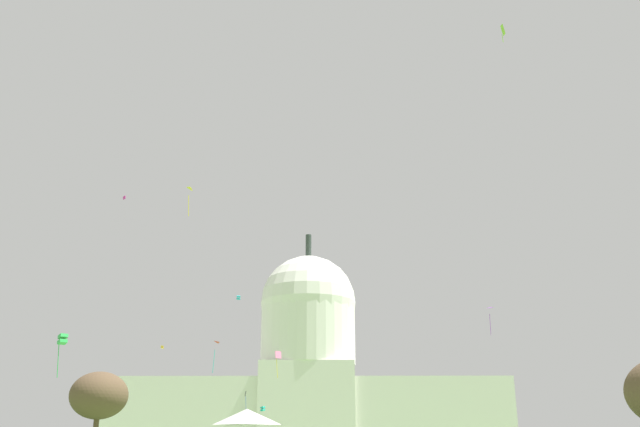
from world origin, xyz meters
name	(u,v)px	position (x,y,z in m)	size (l,w,h in m)	color
capitol_building	(308,376)	(0.04, 174.03, 19.85)	(114.32, 28.87, 63.14)	silver
tree_west_mid	(99,396)	(-31.39, 84.36, 8.78)	(9.40, 10.17, 12.59)	brown
kite_black_low	(246,396)	(-10.42, 109.01, 10.18)	(0.42, 0.62, 3.65)	black
kite_turquoise_low	(263,409)	(-10.81, 150.72, 9.47)	(1.33, 1.33, 1.21)	teal
kite_cyan_mid	(238,298)	(-14.03, 119.64, 32.07)	(0.96, 1.01, 1.10)	#33BCDB
kite_gold_mid	(162,347)	(-36.51, 145.01, 24.43)	(0.83, 0.79, 0.83)	gold
kite_magenta_high	(124,198)	(-36.81, 103.88, 50.22)	(0.78, 0.54, 0.83)	#D1339E
kite_yellow_mid	(186,191)	(-12.16, 51.82, 31.99)	(0.94, 1.28, 3.72)	yellow
kite_pink_low	(278,357)	(-1.44, 71.51, 13.44)	(0.93, 0.79, 3.85)	pink
kite_green_low	(62,340)	(-19.81, 37.04, 11.14)	(1.09, 1.09, 4.12)	green
kite_red_low	(213,345)	(-10.16, 66.32, 14.46)	(1.18, 1.45, 4.24)	red
kite_lime_high	(503,31)	(29.45, 49.49, 53.96)	(0.45, 1.00, 2.67)	#8CD133
kite_violet_mid	(488,313)	(31.22, 77.48, 20.95)	(1.40, 1.37, 3.88)	purple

